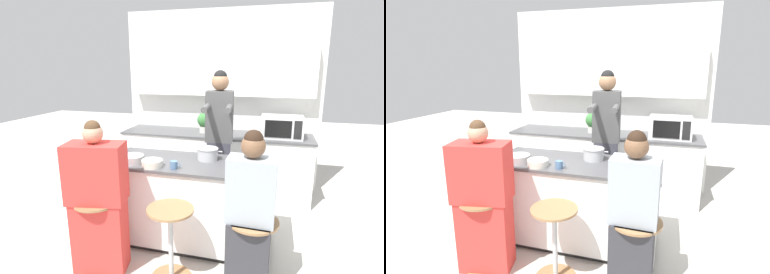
{
  "view_description": "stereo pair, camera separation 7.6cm",
  "coord_description": "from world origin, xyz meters",
  "views": [
    {
      "loc": [
        0.8,
        -2.85,
        1.89
      ],
      "look_at": [
        0.0,
        0.07,
        1.16
      ],
      "focal_mm": 28.0,
      "sensor_mm": 36.0,
      "label": 1
    },
    {
      "loc": [
        0.87,
        -2.83,
        1.89
      ],
      "look_at": [
        0.0,
        0.07,
        1.16
      ],
      "focal_mm": 28.0,
      "sensor_mm": 36.0,
      "label": 2
    }
  ],
  "objects": [
    {
      "name": "coffee_cup_far",
      "position": [
        0.58,
        -0.12,
        0.96
      ],
      "size": [
        0.11,
        0.08,
        0.1
      ],
      "color": "white",
      "rests_on": "kitchen_island"
    },
    {
      "name": "wall_back",
      "position": [
        0.0,
        1.67,
        1.54
      ],
      "size": [
        2.95,
        0.22,
        2.7
      ],
      "color": "silver",
      "rests_on": "ground_plane"
    },
    {
      "name": "kitchen_island",
      "position": [
        0.0,
        0.0,
        0.46
      ],
      "size": [
        1.74,
        0.72,
        0.91
      ],
      "color": "black",
      "rests_on": "ground_plane"
    },
    {
      "name": "person_cooking",
      "position": [
        0.18,
        0.66,
        0.94
      ],
      "size": [
        0.37,
        0.58,
        1.84
      ],
      "rotation": [
        0.0,
        0.0,
        0.08
      ],
      "color": "#383842",
      "rests_on": "ground_plane"
    },
    {
      "name": "bar_stool_center",
      "position": [
        0.0,
        -0.64,
        0.41
      ],
      "size": [
        0.41,
        0.41,
        0.7
      ],
      "color": "#997047",
      "rests_on": "ground_plane"
    },
    {
      "name": "person_wrapped_blanket",
      "position": [
        -0.68,
        -0.67,
        0.67
      ],
      "size": [
        0.56,
        0.38,
        1.44
      ],
      "rotation": [
        0.0,
        0.0,
        0.2
      ],
      "color": "red",
      "rests_on": "ground_plane"
    },
    {
      "name": "potted_plant",
      "position": [
        -0.16,
        1.37,
        1.09
      ],
      "size": [
        0.22,
        0.22,
        0.3
      ],
      "color": "beige",
      "rests_on": "back_counter"
    },
    {
      "name": "fruit_bowl",
      "position": [
        -0.32,
        -0.24,
        0.95
      ],
      "size": [
        0.21,
        0.21,
        0.07
      ],
      "color": "silver",
      "rests_on": "kitchen_island"
    },
    {
      "name": "back_counter",
      "position": [
        0.0,
        1.37,
        0.46
      ],
      "size": [
        2.75,
        0.64,
        0.92
      ],
      "color": "white",
      "rests_on": "ground_plane"
    },
    {
      "name": "cooking_pot",
      "position": [
        0.16,
        0.12,
        0.98
      ],
      "size": [
        0.31,
        0.23,
        0.13
      ],
      "color": "#B7BABC",
      "rests_on": "kitchen_island"
    },
    {
      "name": "ground_plane",
      "position": [
        0.0,
        0.0,
        0.0
      ],
      "size": [
        16.0,
        16.0,
        0.0
      ],
      "primitive_type": "plane",
      "color": "beige"
    },
    {
      "name": "person_seated_near",
      "position": [
        0.67,
        -0.67,
        0.66
      ],
      "size": [
        0.38,
        0.28,
        1.43
      ],
      "rotation": [
        0.0,
        0.0,
        -0.04
      ],
      "color": "#333338",
      "rests_on": "ground_plane"
    },
    {
      "name": "coffee_cup_near",
      "position": [
        -0.1,
        -0.24,
        0.95
      ],
      "size": [
        0.1,
        0.07,
        0.08
      ],
      "color": "#4C7099",
      "rests_on": "kitchen_island"
    },
    {
      "name": "microwave",
      "position": [
        0.93,
        1.32,
        1.07
      ],
      "size": [
        0.55,
        0.33,
        0.3
      ],
      "color": "white",
      "rests_on": "back_counter"
    },
    {
      "name": "mixing_bowl_steel",
      "position": [
        -0.57,
        -0.18,
        0.95
      ],
      "size": [
        0.24,
        0.24,
        0.08
      ],
      "color": "#B7BABC",
      "rests_on": "kitchen_island"
    },
    {
      "name": "bar_stool_rightmost",
      "position": [
        0.7,
        -0.65,
        0.41
      ],
      "size": [
        0.41,
        0.41,
        0.7
      ],
      "color": "#997047",
      "rests_on": "ground_plane"
    },
    {
      "name": "bar_stool_leftmost",
      "position": [
        -0.7,
        -0.66,
        0.41
      ],
      "size": [
        0.41,
        0.41,
        0.7
      ],
      "color": "#997047",
      "rests_on": "ground_plane"
    }
  ]
}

